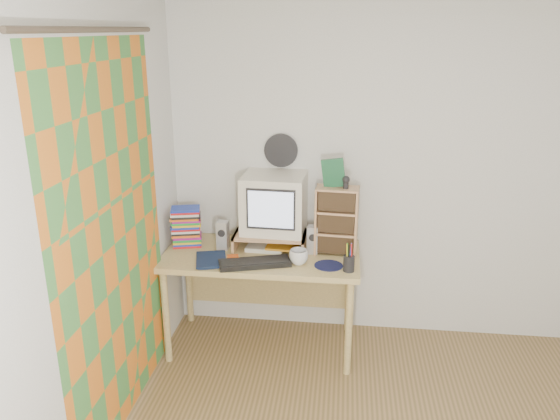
% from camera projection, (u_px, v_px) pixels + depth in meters
% --- Properties ---
extents(back_wall, '(3.50, 0.00, 3.50)m').
position_uv_depth(back_wall, '(407.00, 177.00, 3.99)').
color(back_wall, silver).
rests_on(back_wall, floor).
extents(left_wall, '(0.00, 3.50, 3.50)m').
position_uv_depth(left_wall, '(63.00, 262.00, 2.54)').
color(left_wall, silver).
rests_on(left_wall, floor).
extents(curtain, '(0.00, 2.20, 2.20)m').
position_uv_depth(curtain, '(115.00, 244.00, 3.02)').
color(curtain, orange).
rests_on(curtain, left_wall).
extents(wall_disc, '(0.25, 0.02, 0.25)m').
position_uv_depth(wall_disc, '(281.00, 151.00, 4.02)').
color(wall_disc, black).
rests_on(wall_disc, back_wall).
extents(desk, '(1.40, 0.70, 0.75)m').
position_uv_depth(desk, '(263.00, 267.00, 4.02)').
color(desk, '#D7BD73').
rests_on(desk, floor).
extents(monitor_riser, '(0.52, 0.30, 0.12)m').
position_uv_depth(monitor_riser, '(270.00, 236.00, 3.98)').
color(monitor_riser, tan).
rests_on(monitor_riser, desk).
extents(crt_monitor, '(0.46, 0.46, 0.42)m').
position_uv_depth(crt_monitor, '(274.00, 204.00, 3.95)').
color(crt_monitor, silver).
rests_on(crt_monitor, monitor_riser).
extents(speaker_left, '(0.08, 0.08, 0.21)m').
position_uv_depth(speaker_left, '(223.00, 235.00, 3.97)').
color(speaker_left, '#BBBAC0').
rests_on(speaker_left, desk).
extents(speaker_right, '(0.08, 0.08, 0.20)m').
position_uv_depth(speaker_right, '(313.00, 240.00, 3.90)').
color(speaker_right, '#BBBAC0').
rests_on(speaker_right, desk).
extents(keyboard, '(0.51, 0.30, 0.03)m').
position_uv_depth(keyboard, '(255.00, 263.00, 3.72)').
color(keyboard, black).
rests_on(keyboard, desk).
extents(dvd_stack, '(0.24, 0.19, 0.29)m').
position_uv_depth(dvd_stack, '(186.00, 227.00, 4.02)').
color(dvd_stack, brown).
rests_on(dvd_stack, desk).
extents(cd_rack, '(0.31, 0.18, 0.49)m').
position_uv_depth(cd_rack, '(337.00, 221.00, 3.85)').
color(cd_rack, tan).
rests_on(cd_rack, desk).
extents(mug, '(0.15, 0.15, 0.10)m').
position_uv_depth(mug, '(299.00, 257.00, 3.73)').
color(mug, silver).
rests_on(mug, desk).
extents(diary, '(0.29, 0.25, 0.05)m').
position_uv_depth(diary, '(196.00, 259.00, 3.76)').
color(diary, '#0F1C39').
rests_on(diary, desk).
extents(mousepad, '(0.25, 0.25, 0.00)m').
position_uv_depth(mousepad, '(329.00, 266.00, 3.71)').
color(mousepad, '#101636').
rests_on(mousepad, desk).
extents(pen_cup, '(0.09, 0.09, 0.15)m').
position_uv_depth(pen_cup, '(349.00, 261.00, 3.61)').
color(pen_cup, black).
rests_on(pen_cup, desk).
extents(papers, '(0.28, 0.21, 0.04)m').
position_uv_depth(papers, '(272.00, 247.00, 3.99)').
color(papers, silver).
rests_on(papers, desk).
extents(red_box, '(0.09, 0.07, 0.04)m').
position_uv_depth(red_box, '(233.00, 258.00, 3.79)').
color(red_box, '#C84815').
rests_on(red_box, desk).
extents(game_box, '(0.15, 0.04, 0.20)m').
position_uv_depth(game_box, '(333.00, 173.00, 3.76)').
color(game_box, '#17512E').
rests_on(game_box, cd_rack).
extents(webcam, '(0.06, 0.06, 0.09)m').
position_uv_depth(webcam, '(346.00, 182.00, 3.73)').
color(webcam, black).
rests_on(webcam, cd_rack).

